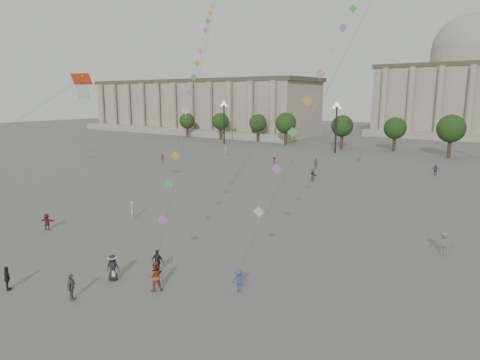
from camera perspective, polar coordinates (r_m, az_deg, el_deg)
The scene contains 25 objects.
ground at distance 29.10m, azimuth -17.30°, elevation -13.75°, with size 360.00×360.00×0.00m, color #585553.
hall_west at distance 145.92m, azimuth -5.75°, elevation 9.71°, with size 84.00×26.22×17.20m.
hall_central at distance 146.32m, azimuth 27.83°, elevation 10.78°, with size 48.30×34.30×35.50m.
tree_row at distance 96.16m, azimuth 22.89°, elevation 6.35°, with size 137.12×5.12×8.00m.
lamp_post_far_west at distance 108.42m, azimuth -2.15°, elevation 8.70°, with size 2.00×0.90×10.65m.
lamp_post_mid_west at distance 93.08m, azimuth 12.74°, elevation 8.03°, with size 2.00×0.90×10.65m.
person_crowd_0 at distance 71.45m, azimuth 24.60°, elevation 1.20°, with size 1.05×0.44×1.79m, color navy.
person_crowd_1 at distance 89.00m, azimuth -19.29°, elevation 3.29°, with size 0.76×0.59×1.57m, color #AFB0AB.
person_crowd_2 at distance 78.61m, azimuth -10.29°, elevation 2.84°, with size 1.13×0.65×1.75m, color #98293F.
person_crowd_4 at distance 82.78m, azimuth 15.59°, elevation 3.05°, with size 1.69×0.54×1.83m, color #B4B5B1.
person_crowd_6 at distance 36.48m, azimuth 25.54°, elevation -7.61°, with size 1.24×0.71×1.91m, color slate.
person_crowd_10 at distance 86.06m, azimuth -1.93°, elevation 3.79°, with size 0.70×0.46×1.92m, color #B7B7B3.
person_crowd_12 at distance 61.86m, azimuth 9.69°, elevation 0.63°, with size 1.60×0.51×1.73m, color slate.
person_crowd_13 at distance 43.89m, azimuth -14.14°, elevation -3.90°, with size 0.63×0.41×1.72m, color #B2B2AE.
person_crowd_16 at distance 72.76m, azimuth 10.04°, elevation 2.22°, with size 1.07×0.45×1.83m, color slate.
person_crowd_17 at distance 73.57m, azimuth 4.63°, elevation 2.46°, with size 1.18×0.68×1.82m, color maroon.
tourist_1 at distance 31.08m, azimuth -28.63°, elevation -11.46°, with size 0.91×0.38×1.55m, color black.
tourist_2 at distance 42.85m, azimuth -24.34°, elevation -5.08°, with size 1.41×0.45×1.52m, color maroon.
tourist_3 at distance 28.08m, azimuth -21.59°, elevation -13.12°, with size 0.98×0.41×1.67m, color slate.
tourist_4 at distance 30.43m, azimuth -10.91°, elevation -10.61°, with size 0.97×0.40×1.66m, color black.
kite_flyer_0 at distance 27.83m, azimuth -11.28°, elevation -12.47°, with size 0.93×0.72×1.91m, color brown.
kite_flyer_1 at distance 27.20m, azimuth -0.17°, elevation -13.28°, with size 0.97×0.56×1.51m, color #38477E.
hat_person at distance 29.97m, azimuth -16.61°, elevation -11.07°, with size 1.01×0.89×1.75m.
dragon_kite at distance 43.82m, azimuth -20.61°, elevation 11.44°, with size 5.06×8.79×21.92m.
kite_train_west at distance 54.38m, azimuth -4.44°, elevation 19.24°, with size 29.52×44.39×64.10m.
Camera 1 is at (21.51, -15.49, 12.02)m, focal length 32.00 mm.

